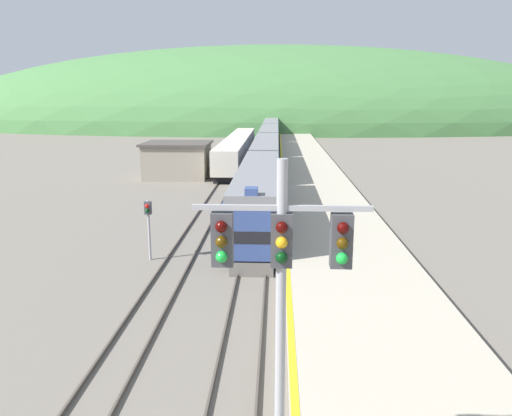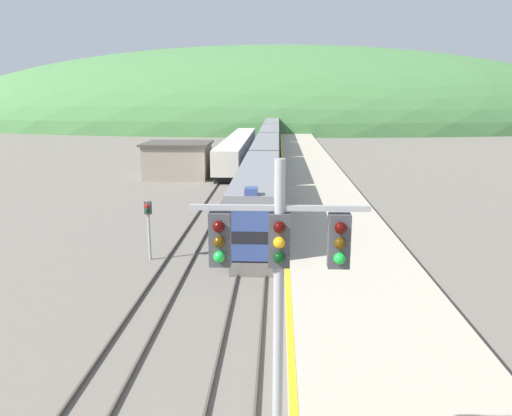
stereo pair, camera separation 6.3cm
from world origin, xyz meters
The scene contains 12 objects.
track_main centered at (0.00, 70.00, 0.08)m, with size 1.52×180.00×0.16m.
track_siding centered at (-4.16, 70.00, 0.08)m, with size 1.52×180.00×0.16m.
platform centered at (5.03, 50.00, 0.43)m, with size 6.68×140.00×0.88m.
distant_hills centered at (0.00, 149.40, 0.00)m, with size 209.33×94.20×46.60m.
station_shed centered at (-9.85, 49.18, 1.98)m, with size 7.31×6.47×3.93m.
express_train_lead_car centered at (0.00, 28.00, 2.30)m, with size 2.94×20.26×4.56m.
carriage_second centered at (0.00, 49.72, 2.29)m, with size 2.93×20.96×4.20m.
carriage_third centered at (0.00, 71.56, 2.29)m, with size 2.93×20.96×4.20m.
carriage_fourth centered at (0.00, 93.40, 2.29)m, with size 2.93×20.96×4.20m.
siding_train centered at (-4.16, 62.48, 1.80)m, with size 2.90×36.15×3.47m.
signal_mast_main centered at (1.37, 3.08, 5.47)m, with size 3.30×0.42×7.95m.
signal_post_siding centered at (-5.82, 20.65, 2.45)m, with size 0.36×0.42×3.40m.
Camera 1 is at (1.27, -5.77, 9.06)m, focal length 35.00 mm.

